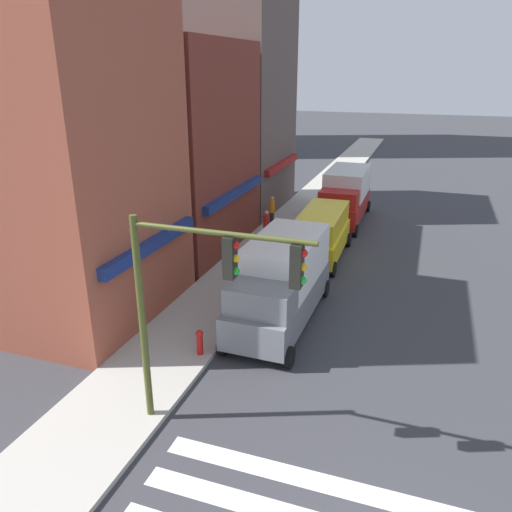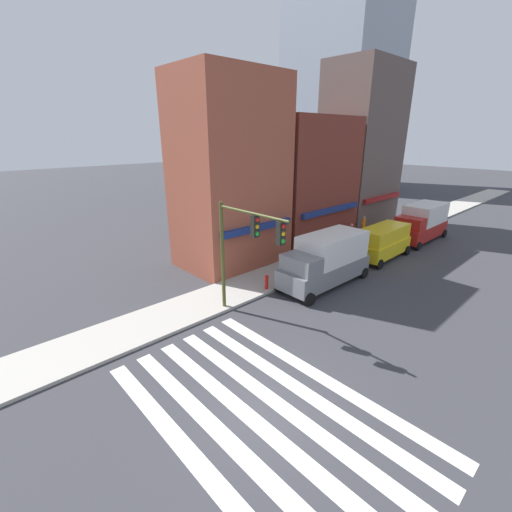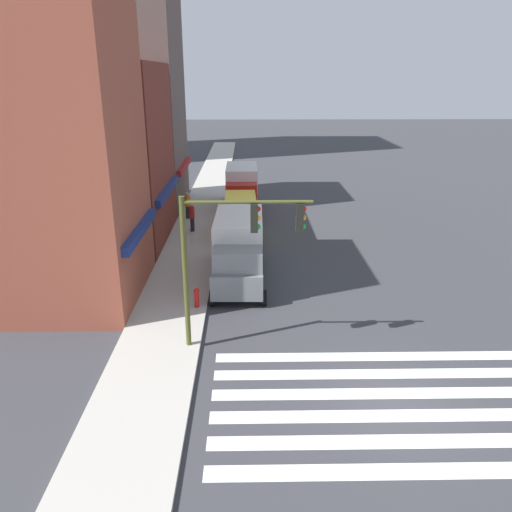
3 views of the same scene
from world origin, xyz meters
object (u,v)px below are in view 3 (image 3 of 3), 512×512
at_px(traffic_signal, 233,241).
at_px(van_yellow, 241,216).
at_px(pedestrian_orange_vest, 187,205).
at_px(fire_hydrant, 197,297).
at_px(box_truck_grey, 239,248).
at_px(pedestrian_red_jacket, 192,217).
at_px(box_truck_red, 242,188).

bearing_deg(traffic_signal, van_yellow, -0.26).
bearing_deg(pedestrian_orange_vest, fire_hydrant, 37.98).
bearing_deg(box_truck_grey, pedestrian_red_jacket, 22.80).
height_order(box_truck_red, fire_hydrant, box_truck_red).
relative_size(traffic_signal, pedestrian_orange_vest, 3.14).
xyz_separation_m(pedestrian_orange_vest, fire_hydrant, (-13.59, -1.89, -0.46)).
relative_size(traffic_signal, box_truck_grey, 0.89).
bearing_deg(van_yellow, pedestrian_orange_vest, 44.26).
relative_size(pedestrian_orange_vest, pedestrian_red_jacket, 1.00).
bearing_deg(box_truck_red, pedestrian_orange_vest, 129.40).
height_order(box_truck_grey, box_truck_red, same).
distance_m(box_truck_grey, box_truck_red, 13.36).
bearing_deg(van_yellow, box_truck_grey, 178.94).
bearing_deg(traffic_signal, box_truck_red, -0.18).
bearing_deg(pedestrian_red_jacket, box_truck_grey, 112.41).
height_order(van_yellow, box_truck_red, box_truck_red).
distance_m(box_truck_grey, fire_hydrant, 3.77).
bearing_deg(fire_hydrant, box_truck_red, -5.86).
relative_size(box_truck_red, pedestrian_orange_vest, 3.51).
xyz_separation_m(traffic_signal, box_truck_grey, (6.28, -0.06, -2.44)).
bearing_deg(box_truck_red, van_yellow, 179.66).
xyz_separation_m(box_truck_grey, box_truck_red, (13.36, 0.00, 0.00)).
bearing_deg(van_yellow, pedestrian_red_jacket, 76.87).
distance_m(box_truck_red, pedestrian_orange_vest, 4.70).
xyz_separation_m(box_truck_grey, pedestrian_red_jacket, (7.45, 2.98, -0.51)).
height_order(traffic_signal, box_truck_grey, traffic_signal).
bearing_deg(fire_hydrant, box_truck_grey, -27.83).
xyz_separation_m(van_yellow, fire_hydrant, (-10.03, 1.70, -0.67)).
xyz_separation_m(box_truck_grey, fire_hydrant, (-3.22, 1.70, -0.97)).
xyz_separation_m(traffic_signal, van_yellow, (13.10, -0.06, -2.74)).
relative_size(pedestrian_orange_vest, fire_hydrant, 2.10).
xyz_separation_m(van_yellow, box_truck_red, (6.54, 0.00, 0.30)).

